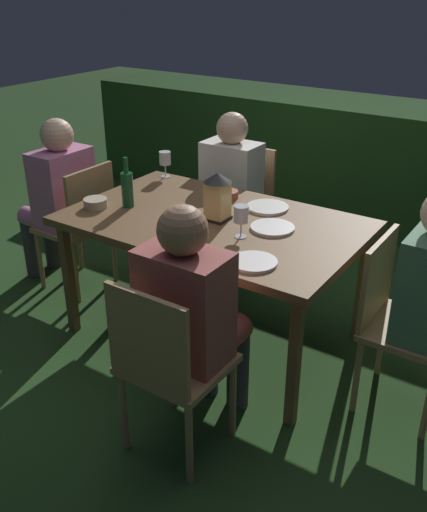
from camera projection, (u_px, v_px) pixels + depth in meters
ground_plane at (214, 334)px, 3.48m from camera, size 16.00×16.00×0.00m
dining_table at (214, 229)px, 3.17m from camera, size 1.60×1.00×0.75m
chair_head_near at (81, 222)px, 3.79m from camera, size 0.40×0.42×0.87m
person_in_pink at (57, 194)px, 3.82m from camera, size 0.48×0.38×1.15m
chair_side_left_b at (167, 363)px, 2.42m from camera, size 0.42×0.40×0.87m
person_in_rust at (194, 311)px, 2.50m from camera, size 0.38×0.47×1.15m
chair_side_right_a at (241, 203)px, 4.11m from camera, size 0.42×0.40×0.87m
person_in_cream at (226, 190)px, 3.90m from camera, size 0.38×0.47×1.15m
chair_head_far at (397, 317)px, 2.74m from camera, size 0.40×0.42×0.87m
lantern_centerpiece at (218, 194)px, 3.08m from camera, size 0.15×0.15×0.27m
green_bottle_on_table at (127, 188)px, 3.28m from camera, size 0.07×0.07×0.29m
wine_glass_a at (189, 223)px, 2.80m from camera, size 0.08×0.08×0.17m
wine_glass_b at (241, 216)px, 2.89m from camera, size 0.08×0.08×0.17m
wine_glass_c at (165, 159)px, 3.76m from camera, size 0.08×0.08×0.17m
plate_a at (272, 228)px, 3.03m from camera, size 0.23×0.23×0.01m
plate_b at (254, 262)px, 2.67m from camera, size 0.22×0.22×0.01m
plate_c at (268, 207)px, 3.29m from camera, size 0.24×0.24×0.01m
bowl_olives at (183, 227)px, 2.98m from camera, size 0.14×0.14×0.05m
bowl_bread at (95, 203)px, 3.29m from camera, size 0.14×0.14×0.05m
bowl_salad at (228, 194)px, 3.43m from camera, size 0.12×0.12×0.05m
hedge_backdrop at (358, 163)px, 4.92m from camera, size 5.15×0.77×1.01m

